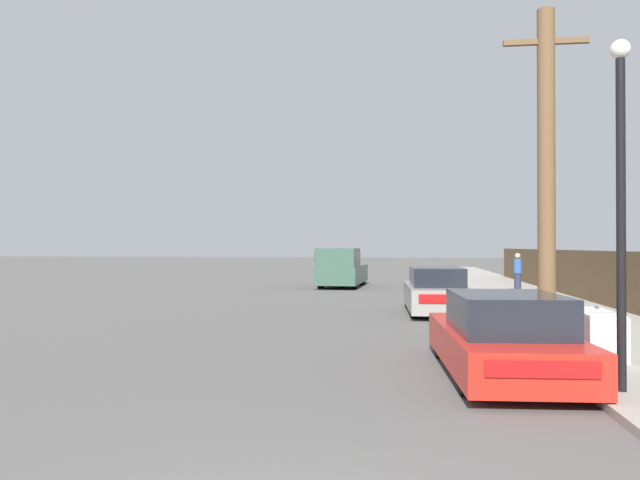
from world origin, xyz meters
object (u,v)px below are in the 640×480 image
at_px(parked_sports_car_red, 503,338).
at_px(pickup_truck, 341,268).
at_px(discarded_fridge, 595,333).
at_px(pedestrian, 518,272).
at_px(car_parked_mid, 436,292).
at_px(street_lamp, 621,186).
at_px(utility_pole, 546,168).

xyz_separation_m(parked_sports_car_red, pickup_truck, (-4.48, 20.49, 0.36)).
bearing_deg(discarded_fridge, pedestrian, 86.92).
height_order(car_parked_mid, street_lamp, street_lamp).
height_order(pickup_truck, pedestrian, pickup_truck).
xyz_separation_m(discarded_fridge, pickup_truck, (-6.32, 18.97, 0.45)).
bearing_deg(parked_sports_car_red, pedestrian, 75.75).
bearing_deg(pickup_truck, street_lamp, 107.92).
bearing_deg(pedestrian, car_parked_mid, -116.44).
relative_size(pickup_truck, utility_pole, 0.78).
bearing_deg(parked_sports_car_red, pickup_truck, 99.11).
relative_size(discarded_fridge, car_parked_mid, 0.39).
distance_m(pickup_truck, street_lamp, 22.70).
height_order(pickup_truck, street_lamp, street_lamp).
relative_size(parked_sports_car_red, car_parked_mid, 1.00).
bearing_deg(pedestrian, pickup_truck, 154.01).
xyz_separation_m(parked_sports_car_red, car_parked_mid, (-0.52, 9.13, 0.06)).
relative_size(car_parked_mid, utility_pole, 0.67).
bearing_deg(utility_pole, street_lamp, -92.61).
distance_m(parked_sports_car_red, utility_pole, 5.25).
distance_m(pickup_truck, utility_pole, 17.85).
distance_m(car_parked_mid, utility_pole, 6.39).
bearing_deg(pedestrian, street_lamp, -96.14).
xyz_separation_m(utility_pole, street_lamp, (-0.24, -5.30, -0.89)).
xyz_separation_m(street_lamp, pedestrian, (1.95, 18.10, -1.87)).
height_order(street_lamp, pedestrian, street_lamp).
xyz_separation_m(car_parked_mid, street_lamp, (1.83, -10.51, 2.17)).
height_order(car_parked_mid, utility_pole, utility_pole).
bearing_deg(car_parked_mid, parked_sports_car_red, -88.96).
bearing_deg(pedestrian, utility_pole, -97.59).
relative_size(pickup_truck, pedestrian, 3.38).
bearing_deg(street_lamp, discarded_fridge, 79.71).
height_order(discarded_fridge, street_lamp, street_lamp).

